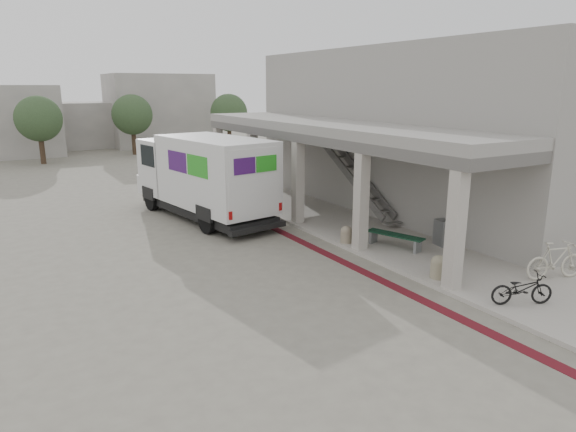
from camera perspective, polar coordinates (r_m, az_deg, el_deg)
ground at (r=15.93m, az=3.04°, el=-5.64°), size 120.00×120.00×0.00m
bike_lane_stripe at (r=18.03m, az=2.23°, el=-3.22°), size 0.35×40.00×0.01m
sidewalk at (r=18.30m, az=13.60°, el=-3.17°), size 4.40×28.00×0.12m
transit_building at (r=22.82m, az=11.46°, el=8.90°), size 7.60×17.00×7.00m
distant_backdrop at (r=48.77m, az=-24.17°, el=9.82°), size 28.00×10.00×6.50m
tree_left at (r=40.70m, az=-25.97°, el=9.68°), size 3.20×3.20×4.80m
tree_mid at (r=43.78m, az=-16.93°, el=10.70°), size 3.20×3.20×4.80m
tree_right at (r=45.40m, az=-6.59°, el=11.31°), size 3.20×3.20×4.80m
fedex_truck at (r=21.62m, az=-9.42°, el=4.51°), size 3.66×8.34×3.44m
bench at (r=17.61m, az=11.80°, el=-2.40°), size 1.07×2.05×0.47m
bollard_near at (r=15.18m, az=16.38°, el=-5.42°), size 0.45×0.45×0.67m
bollard_far at (r=17.92m, az=6.50°, el=-2.02°), size 0.40×0.40×0.60m
utility_cabinet at (r=18.28m, az=16.80°, el=-1.77°), size 0.48×0.59×0.88m
bicycle_black at (r=14.10m, az=24.55°, el=-7.37°), size 1.64×1.17×0.82m
bicycle_cream at (r=16.26m, az=27.60°, el=-4.39°), size 1.90×1.04×1.10m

